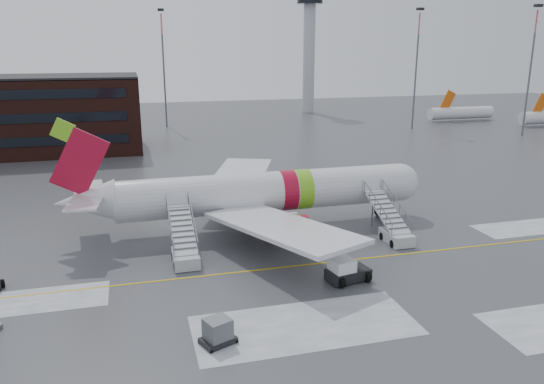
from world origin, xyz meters
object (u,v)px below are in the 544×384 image
object	(u,v)px
pushback_tug	(346,271)
uld_container	(218,332)
airstair_aft	(184,249)
airliner	(257,193)
airstair_fwd	(393,229)

from	to	relation	value
pushback_tug	uld_container	xyz separation A→B (m)	(-10.59, -6.04, -0.06)
pushback_tug	airstair_aft	bearing A→B (deg)	148.07
airliner	pushback_tug	xyz separation A→B (m)	(3.53, -13.49, -2.62)
airliner	uld_container	xyz separation A→B (m)	(-7.06, -19.53, -2.68)
airstair_fwd	pushback_tug	bearing A→B (deg)	-136.97
airstair_fwd	pushback_tug	world-z (taller)	airstair_fwd
airliner	uld_container	size ratio (longest dim) A/B	15.05
airstair_fwd	airliner	bearing A→B (deg)	149.24
airliner	pushback_tug	distance (m)	14.19
uld_container	airstair_aft	bearing A→B (deg)	92.49
airstair_fwd	airstair_aft	bearing A→B (deg)	180.00
airstair_fwd	uld_container	bearing A→B (deg)	-144.24
airliner	airstair_fwd	world-z (taller)	airliner
uld_container	airliner	bearing A→B (deg)	70.12
airstair_fwd	uld_container	world-z (taller)	airstair_fwd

